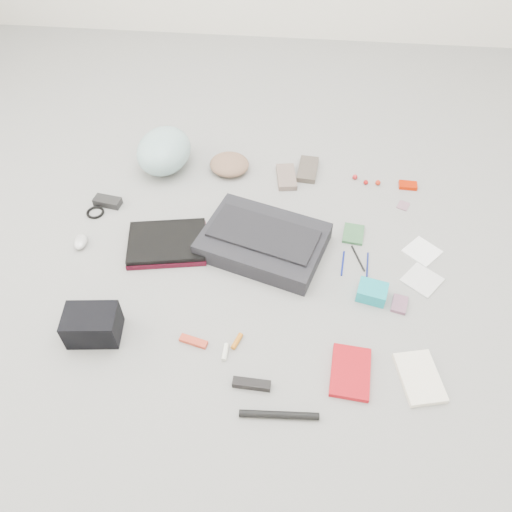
# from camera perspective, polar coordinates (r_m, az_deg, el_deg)

# --- Properties ---
(ground_plane) EXTENTS (4.00, 4.00, 0.00)m
(ground_plane) POSITION_cam_1_polar(r_m,az_deg,el_deg) (2.02, 0.00, -0.93)
(ground_plane) COLOR gray
(messenger_bag) EXTENTS (0.57, 0.47, 0.08)m
(messenger_bag) POSITION_cam_1_polar(r_m,az_deg,el_deg) (2.05, 0.84, 1.67)
(messenger_bag) COLOR #222227
(messenger_bag) RESTS_ON ground_plane
(bag_flap) EXTENTS (0.47, 0.32, 0.01)m
(bag_flap) POSITION_cam_1_polar(r_m,az_deg,el_deg) (2.02, 0.86, 2.56)
(bag_flap) COLOR black
(bag_flap) RESTS_ON messenger_bag
(laptop_sleeve) EXTENTS (0.36, 0.29, 0.02)m
(laptop_sleeve) POSITION_cam_1_polar(r_m,az_deg,el_deg) (2.11, -10.08, 1.28)
(laptop_sleeve) COLOR #4A0B1B
(laptop_sleeve) RESTS_ON ground_plane
(laptop) EXTENTS (0.35, 0.28, 0.02)m
(laptop) POSITION_cam_1_polar(r_m,az_deg,el_deg) (2.10, -10.16, 1.68)
(laptop) COLOR black
(laptop) RESTS_ON laptop_sleeve
(bike_helmet) EXTENTS (0.29, 0.34, 0.19)m
(bike_helmet) POSITION_cam_1_polar(r_m,az_deg,el_deg) (2.46, -10.48, 11.74)
(bike_helmet) COLOR #9ECBCB
(bike_helmet) RESTS_ON ground_plane
(beanie) EXTENTS (0.24, 0.23, 0.07)m
(beanie) POSITION_cam_1_polar(r_m,az_deg,el_deg) (2.44, -3.06, 10.42)
(beanie) COLOR #8C664F
(beanie) RESTS_ON ground_plane
(mitten_left) EXTENTS (0.11, 0.18, 0.03)m
(mitten_left) POSITION_cam_1_polar(r_m,az_deg,el_deg) (2.40, 3.49, 9.01)
(mitten_left) COLOR #806B5F
(mitten_left) RESTS_ON ground_plane
(mitten_right) EXTENTS (0.10, 0.18, 0.03)m
(mitten_right) POSITION_cam_1_polar(r_m,az_deg,el_deg) (2.45, 5.93, 9.82)
(mitten_right) COLOR brown
(mitten_right) RESTS_ON ground_plane
(power_brick) EXTENTS (0.13, 0.07, 0.03)m
(power_brick) POSITION_cam_1_polar(r_m,az_deg,el_deg) (2.36, -16.60, 5.98)
(power_brick) COLOR black
(power_brick) RESTS_ON ground_plane
(cable_coil) EXTENTS (0.09, 0.09, 0.01)m
(cable_coil) POSITION_cam_1_polar(r_m,az_deg,el_deg) (2.34, -17.90, 4.77)
(cable_coil) COLOR black
(cable_coil) RESTS_ON ground_plane
(mouse) EXTENTS (0.06, 0.09, 0.03)m
(mouse) POSITION_cam_1_polar(r_m,az_deg,el_deg) (2.21, -19.42, 1.57)
(mouse) COLOR beige
(mouse) RESTS_ON ground_plane
(camera_bag) EXTENTS (0.20, 0.15, 0.12)m
(camera_bag) POSITION_cam_1_polar(r_m,az_deg,el_deg) (1.87, -18.19, -7.49)
(camera_bag) COLOR black
(camera_bag) RESTS_ON ground_plane
(multitool) EXTENTS (0.11, 0.05, 0.02)m
(multitool) POSITION_cam_1_polar(r_m,az_deg,el_deg) (1.82, -7.15, -9.65)
(multitool) COLOR #BB3721
(multitool) RESTS_ON ground_plane
(toiletry_tube_white) EXTENTS (0.02, 0.06, 0.02)m
(toiletry_tube_white) POSITION_cam_1_polar(r_m,az_deg,el_deg) (1.78, -3.55, -10.89)
(toiletry_tube_white) COLOR white
(toiletry_tube_white) RESTS_ON ground_plane
(toiletry_tube_orange) EXTENTS (0.04, 0.07, 0.02)m
(toiletry_tube_orange) POSITION_cam_1_polar(r_m,az_deg,el_deg) (1.80, -2.20, -9.70)
(toiletry_tube_orange) COLOR #CB6E15
(toiletry_tube_orange) RESTS_ON ground_plane
(u_lock) EXTENTS (0.13, 0.04, 0.03)m
(u_lock) POSITION_cam_1_polar(r_m,az_deg,el_deg) (1.72, -0.51, -14.43)
(u_lock) COLOR black
(u_lock) RESTS_ON ground_plane
(bike_pump) EXTENTS (0.26, 0.04, 0.02)m
(bike_pump) POSITION_cam_1_polar(r_m,az_deg,el_deg) (1.67, 2.65, -17.68)
(bike_pump) COLOR black
(bike_pump) RESTS_ON ground_plane
(book_red) EXTENTS (0.15, 0.21, 0.02)m
(book_red) POSITION_cam_1_polar(r_m,az_deg,el_deg) (1.77, 10.75, -12.90)
(book_red) COLOR red
(book_red) RESTS_ON ground_plane
(book_white) EXTENTS (0.17, 0.22, 0.02)m
(book_white) POSITION_cam_1_polar(r_m,az_deg,el_deg) (1.82, 18.20, -13.06)
(book_white) COLOR white
(book_white) RESTS_ON ground_plane
(notepad) EXTENTS (0.10, 0.12, 0.01)m
(notepad) POSITION_cam_1_polar(r_m,az_deg,el_deg) (2.17, 11.07, 2.49)
(notepad) COLOR #33643B
(notepad) RESTS_ON ground_plane
(pen_blue) EXTENTS (0.02, 0.13, 0.01)m
(pen_blue) POSITION_cam_1_polar(r_m,az_deg,el_deg) (2.05, 9.89, -0.82)
(pen_blue) COLOR navy
(pen_blue) RESTS_ON ground_plane
(pen_black) EXTENTS (0.05, 0.13, 0.01)m
(pen_black) POSITION_cam_1_polar(r_m,az_deg,el_deg) (2.08, 11.58, -0.26)
(pen_black) COLOR black
(pen_black) RESTS_ON ground_plane
(pen_navy) EXTENTS (0.02, 0.13, 0.01)m
(pen_navy) POSITION_cam_1_polar(r_m,az_deg,el_deg) (2.07, 12.62, -0.96)
(pen_navy) COLOR navy
(pen_navy) RESTS_ON ground_plane
(accordion_wallet) EXTENTS (0.13, 0.11, 0.05)m
(accordion_wallet) POSITION_cam_1_polar(r_m,az_deg,el_deg) (1.95, 13.12, -4.04)
(accordion_wallet) COLOR #17A8B6
(accordion_wallet) RESTS_ON ground_plane
(card_deck) EXTENTS (0.07, 0.09, 0.02)m
(card_deck) POSITION_cam_1_polar(r_m,az_deg,el_deg) (1.97, 16.08, -5.32)
(card_deck) COLOR #8D5B75
(card_deck) RESTS_ON ground_plane
(napkin_top) EXTENTS (0.17, 0.17, 0.01)m
(napkin_top) POSITION_cam_1_polar(r_m,az_deg,el_deg) (2.18, 18.46, 0.49)
(napkin_top) COLOR white
(napkin_top) RESTS_ON ground_plane
(napkin_bottom) EXTENTS (0.18, 0.18, 0.01)m
(napkin_bottom) POSITION_cam_1_polar(r_m,az_deg,el_deg) (2.07, 18.45, -2.61)
(napkin_bottom) COLOR silver
(napkin_bottom) RESTS_ON ground_plane
(lollipop_a) EXTENTS (0.03, 0.03, 0.02)m
(lollipop_a) POSITION_cam_1_polar(r_m,az_deg,el_deg) (2.44, 11.24, 8.86)
(lollipop_a) COLOR #AB191D
(lollipop_a) RESTS_ON ground_plane
(lollipop_b) EXTENTS (0.02, 0.02, 0.02)m
(lollipop_b) POSITION_cam_1_polar(r_m,az_deg,el_deg) (2.42, 12.44, 8.23)
(lollipop_b) COLOR #A10D0D
(lollipop_b) RESTS_ON ground_plane
(lollipop_c) EXTENTS (0.03, 0.03, 0.02)m
(lollipop_c) POSITION_cam_1_polar(r_m,az_deg,el_deg) (2.43, 13.76, 8.15)
(lollipop_c) COLOR red
(lollipop_c) RESTS_ON ground_plane
(altoids_tin) EXTENTS (0.08, 0.06, 0.02)m
(altoids_tin) POSITION_cam_1_polar(r_m,az_deg,el_deg) (2.46, 16.97, 7.74)
(altoids_tin) COLOR #BD1C00
(altoids_tin) RESTS_ON ground_plane
(stamp_sheet) EXTENTS (0.07, 0.07, 0.00)m
(stamp_sheet) POSITION_cam_1_polar(r_m,az_deg,el_deg) (2.36, 16.48, 5.55)
(stamp_sheet) COLOR gray
(stamp_sheet) RESTS_ON ground_plane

